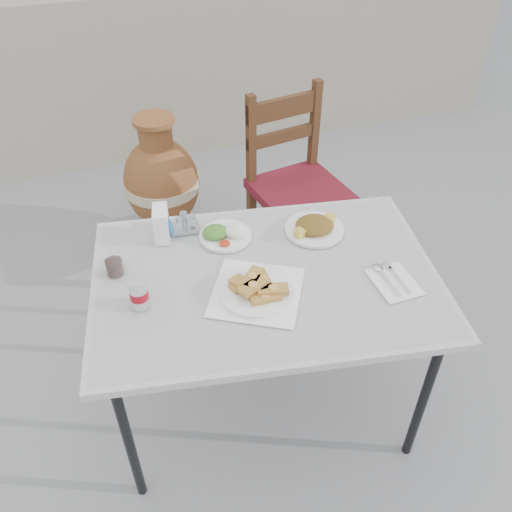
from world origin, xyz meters
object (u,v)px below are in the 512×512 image
object	(u,v)px
pide_plate	(257,287)
napkin_holder	(161,224)
soda_can	(139,293)
chair	(296,185)
cola_glass	(114,264)
terracotta_urn	(162,184)
cafe_table	(266,286)
salad_chopped_plate	(314,227)
condiment_caddy	(185,224)
salad_rice_plate	(225,233)

from	to	relation	value
pide_plate	napkin_holder	bearing A→B (deg)	121.76
soda_can	napkin_holder	xyz separation A→B (m)	(0.15, 0.36, 0.01)
soda_can	chair	xyz separation A→B (m)	(0.97, 0.92, -0.31)
chair	pide_plate	bearing A→B (deg)	-128.94
cola_glass	terracotta_urn	world-z (taller)	cola_glass
cafe_table	chair	xyz separation A→B (m)	(0.49, 0.91, -0.20)
pide_plate	salad_chopped_plate	size ratio (longest dim) A/B	1.75
chair	condiment_caddy	bearing A→B (deg)	-153.04
cafe_table	pide_plate	size ratio (longest dim) A/B	3.31
salad_chopped_plate	chair	world-z (taller)	chair
salad_rice_plate	terracotta_urn	world-z (taller)	salad_rice_plate
pide_plate	soda_can	xyz separation A→B (m)	(-0.41, 0.07, 0.03)
salad_rice_plate	cafe_table	bearing A→B (deg)	-72.46
pide_plate	salad_chopped_plate	bearing A→B (deg)	38.87
pide_plate	chair	size ratio (longest dim) A/B	0.41
salad_rice_plate	cola_glass	size ratio (longest dim) A/B	2.10
condiment_caddy	napkin_holder	bearing A→B (deg)	-166.77
cafe_table	napkin_holder	bearing A→B (deg)	133.09
pide_plate	salad_rice_plate	bearing A→B (deg)	93.87
salad_rice_plate	chair	bearing A→B (deg)	47.83
napkin_holder	chair	bearing A→B (deg)	45.43
napkin_holder	condiment_caddy	xyz separation A→B (m)	(0.10, 0.02, -0.04)
salad_chopped_plate	chair	bearing A→B (deg)	73.69
salad_rice_plate	chair	size ratio (longest dim) A/B	0.21
napkin_holder	cola_glass	bearing A→B (deg)	-131.66
cafe_table	salad_chopped_plate	size ratio (longest dim) A/B	5.79
cola_glass	chair	distance (m)	1.29
cola_glass	condiment_caddy	distance (m)	0.37
salad_rice_plate	pide_plate	bearing A→B (deg)	-86.13
salad_rice_plate	cola_glass	bearing A→B (deg)	-169.53
soda_can	terracotta_urn	distance (m)	1.54
salad_rice_plate	condiment_caddy	bearing A→B (deg)	144.30
salad_rice_plate	salad_chopped_plate	bearing A→B (deg)	-11.42
cafe_table	pide_plate	xyz separation A→B (m)	(-0.06, -0.08, 0.09)
cafe_table	soda_can	xyz separation A→B (m)	(-0.48, -0.01, 0.12)
pide_plate	condiment_caddy	world-z (taller)	condiment_caddy
napkin_holder	cafe_table	bearing A→B (deg)	-35.79
salad_chopped_plate	napkin_holder	size ratio (longest dim) A/B	1.79
chair	salad_rice_plate	bearing A→B (deg)	-141.90
cafe_table	terracotta_urn	world-z (taller)	terracotta_urn
pide_plate	chair	bearing A→B (deg)	60.80
salad_chopped_plate	soda_can	size ratio (longest dim) A/B	2.06
cola_glass	condiment_caddy	bearing A→B (deg)	30.58
cafe_table	pide_plate	world-z (taller)	pide_plate
salad_rice_plate	napkin_holder	distance (m)	0.26
soda_can	condiment_caddy	size ratio (longest dim) A/B	1.01
condiment_caddy	cola_glass	bearing A→B (deg)	-149.42
salad_rice_plate	chair	xyz separation A→B (m)	(0.58, 0.64, -0.27)
cafe_table	cola_glass	size ratio (longest dim) A/B	13.92
cola_glass	terracotta_urn	xyz separation A→B (m)	(0.36, 1.23, -0.47)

